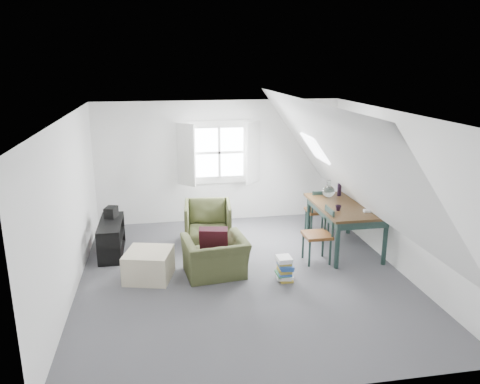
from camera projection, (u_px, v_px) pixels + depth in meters
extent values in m
plane|color=#4C4C51|center=(243.00, 275.00, 7.36)|extent=(5.50, 5.50, 0.00)
plane|color=white|center=(243.00, 116.00, 6.68)|extent=(5.50, 5.50, 0.00)
plane|color=white|center=(219.00, 162.00, 9.63)|extent=(5.00, 0.00, 5.00)
plane|color=white|center=(295.00, 281.00, 4.41)|extent=(5.00, 0.00, 5.00)
plane|color=white|center=(69.00, 208.00, 6.60)|extent=(0.00, 5.50, 5.50)
plane|color=white|center=(397.00, 191.00, 7.43)|extent=(0.00, 5.50, 5.50)
plane|color=white|center=(135.00, 169.00, 6.62)|extent=(3.19, 5.50, 4.48)
plane|color=white|center=(343.00, 161.00, 7.13)|extent=(3.19, 5.50, 4.48)
cube|color=white|center=(219.00, 152.00, 9.55)|extent=(1.30, 0.04, 1.30)
cube|color=white|center=(186.00, 155.00, 9.29)|extent=(0.35, 0.35, 1.25)
cube|color=white|center=(253.00, 153.00, 9.51)|extent=(0.35, 0.35, 1.25)
cube|color=white|center=(219.00, 152.00, 9.54)|extent=(1.00, 0.02, 1.00)
cube|color=white|center=(219.00, 153.00, 9.52)|extent=(1.08, 0.04, 0.05)
cube|color=white|center=(219.00, 153.00, 9.52)|extent=(0.05, 0.04, 1.08)
cube|color=white|center=(315.00, 148.00, 8.37)|extent=(0.35, 0.75, 0.47)
imported|color=#3D4321|center=(215.00, 275.00, 7.37)|extent=(1.04, 0.93, 0.62)
imported|color=#3D4321|center=(208.00, 242.00, 8.70)|extent=(0.91, 0.93, 0.78)
cube|color=#3D101B|center=(214.00, 240.00, 7.37)|extent=(0.49, 0.34, 0.46)
cube|color=#C1B696|center=(149.00, 265.00, 7.20)|extent=(0.82, 0.82, 0.45)
cube|color=#341F0D|center=(345.00, 206.00, 8.17)|extent=(1.00, 1.66, 0.04)
cube|color=#1E322D|center=(345.00, 211.00, 8.20)|extent=(0.89, 1.55, 0.13)
cylinder|color=#1E322D|center=(337.00, 245.00, 7.51)|extent=(0.08, 0.08, 0.79)
cylinder|color=#1E322D|center=(385.00, 242.00, 7.65)|extent=(0.08, 0.08, 0.79)
cylinder|color=#1E322D|center=(309.00, 216.00, 8.92)|extent=(0.08, 0.08, 0.79)
cylinder|color=#1E322D|center=(349.00, 214.00, 9.06)|extent=(0.08, 0.08, 0.79)
sphere|color=silver|center=(328.00, 191.00, 8.53)|extent=(0.23, 0.23, 0.23)
cylinder|color=silver|center=(329.00, 184.00, 8.49)|extent=(0.07, 0.07, 0.12)
cylinder|color=black|center=(339.00, 190.00, 8.67)|extent=(0.08, 0.08, 0.24)
cylinder|color=#3F2D1E|center=(340.00, 176.00, 8.60)|extent=(0.03, 0.05, 0.43)
cylinder|color=#3F2D1E|center=(341.00, 176.00, 8.61)|extent=(0.04, 0.06, 0.42)
cylinder|color=#3F2D1E|center=(340.00, 176.00, 8.59)|extent=(0.05, 0.07, 0.42)
imported|color=black|center=(338.00, 211.00, 7.84)|extent=(0.13, 0.13, 0.09)
cube|color=white|center=(367.00, 211.00, 7.77)|extent=(0.13, 0.09, 0.04)
cube|color=#5D3214|center=(318.00, 211.00, 9.06)|extent=(0.42, 0.42, 0.05)
cylinder|color=#1E322D|center=(322.00, 219.00, 9.31)|extent=(0.04, 0.04, 0.43)
cylinder|color=#1E322D|center=(328.00, 225.00, 8.99)|extent=(0.04, 0.04, 0.43)
cylinder|color=#1E322D|center=(306.00, 220.00, 9.26)|extent=(0.04, 0.04, 0.43)
cylinder|color=#1E322D|center=(311.00, 226.00, 8.93)|extent=(0.04, 0.04, 0.43)
cylinder|color=#1E322D|center=(330.00, 202.00, 8.84)|extent=(0.04, 0.04, 0.46)
cylinder|color=#1E322D|center=(313.00, 203.00, 8.79)|extent=(0.04, 0.04, 0.46)
cube|color=#1E322D|center=(322.00, 193.00, 8.77)|extent=(0.34, 0.03, 0.08)
cube|color=#1E322D|center=(322.00, 200.00, 8.80)|extent=(0.34, 0.03, 0.06)
cube|color=#5D3214|center=(317.00, 235.00, 7.75)|extent=(0.44, 0.44, 0.05)
cylinder|color=#1E322D|center=(303.00, 246.00, 7.95)|extent=(0.04, 0.04, 0.45)
cylinder|color=#1E322D|center=(323.00, 244.00, 8.01)|extent=(0.04, 0.04, 0.45)
cylinder|color=#1E322D|center=(309.00, 254.00, 7.62)|extent=(0.04, 0.04, 0.45)
cylinder|color=#1E322D|center=(330.00, 252.00, 7.67)|extent=(0.04, 0.04, 0.45)
cylinder|color=#1E322D|center=(325.00, 218.00, 7.88)|extent=(0.04, 0.04, 0.47)
cylinder|color=#1E322D|center=(333.00, 225.00, 7.55)|extent=(0.04, 0.04, 0.47)
cube|color=#1E322D|center=(330.00, 211.00, 7.67)|extent=(0.03, 0.35, 0.08)
cube|color=#1E322D|center=(329.00, 218.00, 7.70)|extent=(0.03, 0.35, 0.06)
cube|color=black|center=(113.00, 252.00, 8.20)|extent=(0.38, 1.14, 0.03)
cube|color=black|center=(111.00, 238.00, 8.13)|extent=(0.38, 1.14, 0.03)
cube|color=black|center=(110.00, 223.00, 8.05)|extent=(0.38, 1.14, 0.03)
cube|color=black|center=(108.00, 250.00, 7.60)|extent=(0.38, 0.03, 0.57)
cube|color=black|center=(114.00, 227.00, 8.65)|extent=(0.38, 0.03, 0.57)
cube|color=#264C99|center=(110.00, 254.00, 7.86)|extent=(0.17, 0.19, 0.21)
cube|color=red|center=(113.00, 245.00, 8.26)|extent=(0.17, 0.23, 0.21)
cube|color=white|center=(110.00, 236.00, 7.92)|extent=(0.17, 0.21, 0.19)
cube|color=black|center=(111.00, 213.00, 8.26)|extent=(0.25, 0.29, 0.20)
cube|color=#B29933|center=(285.00, 279.00, 7.20)|extent=(0.20, 0.26, 0.03)
cube|color=white|center=(283.00, 277.00, 7.20)|extent=(0.25, 0.29, 0.03)
cube|color=white|center=(286.00, 275.00, 7.18)|extent=(0.21, 0.28, 0.03)
cube|color=#337F4C|center=(283.00, 273.00, 7.17)|extent=(0.21, 0.26, 0.03)
cube|color=#264C99|center=(285.00, 272.00, 7.14)|extent=(0.23, 0.30, 0.02)
cube|color=#B29933|center=(284.00, 270.00, 7.16)|extent=(0.20, 0.26, 0.02)
cube|color=#B29933|center=(284.00, 268.00, 7.17)|extent=(0.23, 0.29, 0.03)
cube|color=#264C99|center=(287.00, 267.00, 7.13)|extent=(0.23, 0.30, 0.03)
cube|color=#264C99|center=(285.00, 265.00, 7.11)|extent=(0.23, 0.29, 0.03)
cube|color=#B29933|center=(284.00, 262.00, 7.15)|extent=(0.21, 0.27, 0.03)
cube|color=white|center=(284.00, 260.00, 7.13)|extent=(0.22, 0.25, 0.04)
cube|color=white|center=(284.00, 258.00, 7.13)|extent=(0.22, 0.26, 0.03)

